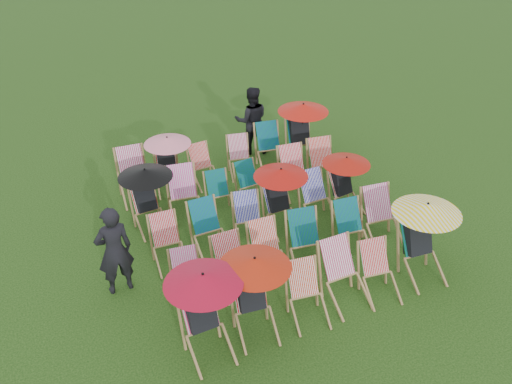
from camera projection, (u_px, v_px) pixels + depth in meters
name	position (u px, v px, depth m)	size (l,w,h in m)	color
ground	(264.00, 235.00, 11.20)	(100.00, 100.00, 0.00)	black
deckchair_0	(205.00, 313.00, 8.38)	(1.17, 1.23, 1.39)	#9A7848
deckchair_1	(254.00, 295.00, 8.75)	(1.13, 1.19, 1.34)	#9A7848
deckchair_2	(308.00, 295.00, 9.12)	(0.69, 0.89, 0.90)	#9A7848
deckchair_3	(345.00, 276.00, 9.42)	(0.70, 0.96, 1.01)	#9A7848
deckchair_4	(380.00, 273.00, 9.59)	(0.68, 0.88, 0.89)	#9A7848
deckchair_5	(423.00, 239.00, 9.87)	(1.19, 1.25, 1.41)	#9A7848
deckchair_6	(188.00, 280.00, 9.47)	(0.64, 0.83, 0.84)	#9A7848
deckchair_7	(233.00, 266.00, 9.72)	(0.62, 0.85, 0.90)	#9A7848
deckchair_8	(269.00, 252.00, 10.03)	(0.63, 0.87, 0.92)	#9A7848
deckchair_9	(308.00, 244.00, 10.16)	(0.78, 0.99, 0.99)	#9A7848
deckchair_10	(353.00, 231.00, 10.54)	(0.69, 0.91, 0.94)	#9A7848
deckchair_11	(383.00, 219.00, 10.81)	(0.76, 0.99, 1.01)	#9A7848
deckchair_12	(168.00, 243.00, 10.28)	(0.61, 0.83, 0.88)	#9A7848
deckchair_13	(210.00, 230.00, 10.56)	(0.65, 0.89, 0.94)	#9A7848
deckchair_14	(249.00, 220.00, 10.87)	(0.72, 0.90, 0.88)	#9A7848
deckchair_15	(281.00, 198.00, 11.12)	(1.06, 1.11, 1.26)	#9A7848
deckchair_16	(318.00, 199.00, 11.44)	(0.65, 0.89, 0.95)	#9A7848
deckchair_17	(346.00, 183.00, 11.68)	(0.98, 1.06, 1.17)	#9A7848
deckchair_18	(147.00, 198.00, 11.11)	(1.06, 1.12, 1.26)	#9A7848
deckchair_19	(184.00, 196.00, 11.47)	(0.79, 1.01, 1.01)	#9A7848
deckchair_20	(220.00, 195.00, 11.69)	(0.60, 0.79, 0.81)	#9A7848
deckchair_21	(251.00, 184.00, 12.03)	(0.61, 0.80, 0.82)	#9A7848
deckchair_22	(296.00, 172.00, 12.31)	(0.72, 0.94, 0.96)	#9A7848
deckchair_23	(324.00, 165.00, 12.59)	(0.75, 0.96, 0.96)	#9A7848
deckchair_24	(134.00, 176.00, 12.11)	(0.73, 0.98, 1.03)	#9A7848
deckchair_25	(168.00, 163.00, 12.34)	(1.02, 1.08, 1.21)	#9A7848
deckchair_26	(204.00, 166.00, 12.65)	(0.62, 0.81, 0.84)	#9A7848
deckchair_27	(240.00, 157.00, 13.00)	(0.69, 0.86, 0.84)	#9A7848
deckchair_28	(271.00, 148.00, 13.23)	(0.77, 0.98, 0.98)	#9A7848
deckchair_29	(302.00, 132.00, 13.36)	(1.18, 1.26, 1.40)	#9A7848
person_left	(114.00, 251.00, 9.45)	(0.62, 0.41, 1.69)	black
person_rear	(251.00, 120.00, 13.67)	(0.82, 0.64, 1.68)	black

